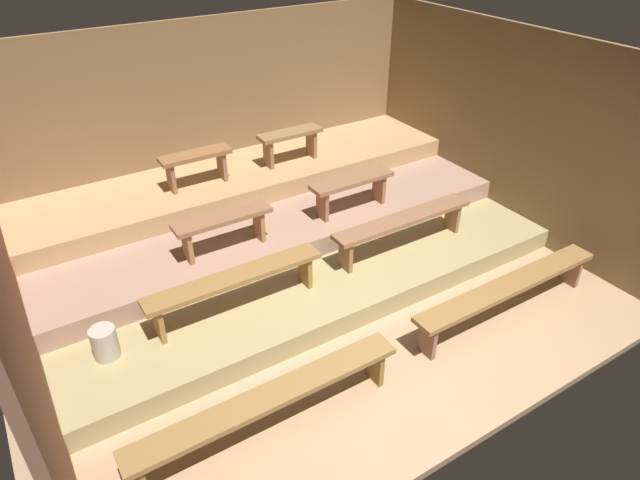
% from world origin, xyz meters
% --- Properties ---
extents(ground, '(6.52, 5.36, 0.08)m').
position_xyz_m(ground, '(0.00, 2.28, -0.04)').
color(ground, tan).
extents(wall_back, '(6.52, 0.06, 2.51)m').
position_xyz_m(wall_back, '(0.00, 4.59, 1.26)').
color(wall_back, olive).
rests_on(wall_back, ground).
extents(wall_left, '(0.06, 5.36, 2.51)m').
position_xyz_m(wall_left, '(-2.89, 2.28, 1.26)').
color(wall_left, '#915B45').
rests_on(wall_left, ground).
extents(wall_right, '(0.06, 5.36, 2.51)m').
position_xyz_m(wall_right, '(2.89, 2.28, 1.26)').
color(wall_right, olive).
rests_on(wall_right, ground).
extents(platform_lower, '(5.72, 3.33, 0.24)m').
position_xyz_m(platform_lower, '(0.00, 2.89, 0.12)').
color(platform_lower, tan).
rests_on(platform_lower, ground).
extents(platform_middle, '(5.72, 2.30, 0.24)m').
position_xyz_m(platform_middle, '(0.00, 3.40, 0.36)').
color(platform_middle, '#A57E6A').
rests_on(platform_middle, platform_lower).
extents(platform_upper, '(5.72, 1.26, 0.24)m').
position_xyz_m(platform_upper, '(0.00, 3.93, 0.60)').
color(platform_upper, tan).
rests_on(platform_upper, platform_middle).
extents(bench_floor_left, '(2.38, 0.26, 0.42)m').
position_xyz_m(bench_floor_left, '(-1.38, 0.59, 0.35)').
color(bench_floor_left, olive).
rests_on(bench_floor_left, ground).
extents(bench_floor_right, '(2.38, 0.26, 0.42)m').
position_xyz_m(bench_floor_right, '(1.38, 0.59, 0.35)').
color(bench_floor_right, olive).
rests_on(bench_floor_right, ground).
extents(bench_lower_left, '(1.82, 0.26, 0.42)m').
position_xyz_m(bench_lower_left, '(-1.05, 1.90, 0.58)').
color(bench_lower_left, olive).
rests_on(bench_lower_left, platform_lower).
extents(bench_lower_right, '(1.82, 0.26, 0.42)m').
position_xyz_m(bench_lower_right, '(1.05, 1.90, 0.58)').
color(bench_lower_right, '#8D6043').
rests_on(bench_lower_right, platform_lower).
extents(bench_middle_left, '(1.07, 0.26, 0.42)m').
position_xyz_m(bench_middle_left, '(-0.84, 2.63, 0.80)').
color(bench_middle_left, '#926142').
rests_on(bench_middle_left, platform_middle).
extents(bench_middle_right, '(1.07, 0.26, 0.42)m').
position_xyz_m(bench_middle_right, '(0.84, 2.63, 0.80)').
color(bench_middle_right, '#916343').
rests_on(bench_middle_right, platform_middle).
extents(bench_upper_left, '(0.86, 0.26, 0.42)m').
position_xyz_m(bench_upper_left, '(-0.66, 3.81, 1.03)').
color(bench_upper_left, '#925E37').
rests_on(bench_upper_left, platform_upper).
extents(bench_upper_right, '(0.86, 0.26, 0.42)m').
position_xyz_m(bench_upper_right, '(0.66, 3.81, 1.03)').
color(bench_upper_right, olive).
rests_on(bench_upper_right, platform_upper).
extents(pail_lower, '(0.23, 0.23, 0.31)m').
position_xyz_m(pail_lower, '(-2.33, 1.92, 0.39)').
color(pail_lower, '#B2A899').
rests_on(pail_lower, platform_lower).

